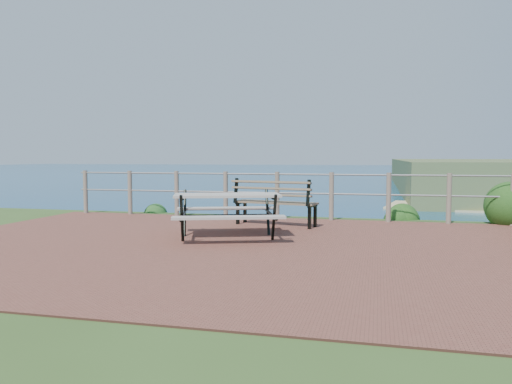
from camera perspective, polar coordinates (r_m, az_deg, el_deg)
ground at (r=7.48m, az=-2.66°, el=-6.28°), size 10.00×7.00×0.12m
ocean at (r=207.07m, az=13.23°, el=3.58°), size 1200.00×1200.00×0.00m
safety_railing at (r=10.64m, az=2.44°, el=-0.09°), size 9.40×0.10×1.00m
picnic_table at (r=8.11m, az=-3.29°, el=-2.18°), size 1.83×1.41×0.72m
park_bench at (r=9.56m, az=2.27°, el=-0.39°), size 1.66×0.75×0.91m
shrub_lip_west at (r=12.48m, az=-11.13°, el=-2.19°), size 0.66×0.66×0.36m
shrub_lip_east at (r=11.26m, az=16.10°, el=-2.94°), size 0.71×0.71×0.43m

